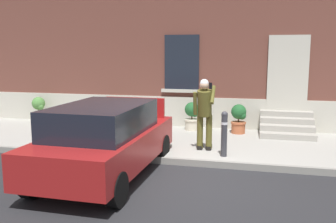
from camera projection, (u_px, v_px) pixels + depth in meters
ground_plane at (183, 179)px, 7.45m from camera, size 80.00×80.00×0.00m
sidewalk at (203, 143)px, 10.12m from camera, size 24.00×3.60×0.15m
curb_edge at (191, 162)px, 8.34m from camera, size 24.00×0.12×0.15m
building_facade at (216, 14)px, 11.94m from camera, size 24.00×1.52×7.50m
entrance_stoop at (286, 126)px, 10.82m from camera, size 1.50×1.28×0.64m
hatchback_car_red at (106, 139)px, 7.51m from camera, size 1.85×4.10×1.50m
bollard_near_person at (224, 132)px, 8.47m from camera, size 0.15×0.15×1.04m
bollard_far_left at (73, 125)px, 9.35m from camera, size 0.15×0.15×1.04m
person_on_phone at (204, 110)px, 8.93m from camera, size 0.51×0.51×1.74m
planter_olive at (39, 109)px, 12.73m from camera, size 0.44×0.44×0.86m
planter_charcoal at (112, 112)px, 12.09m from camera, size 0.44×0.44×0.86m
planter_cream at (192, 115)px, 11.39m from camera, size 0.44×0.44×0.86m
planter_terracotta at (239, 118)px, 10.93m from camera, size 0.44×0.44×0.86m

